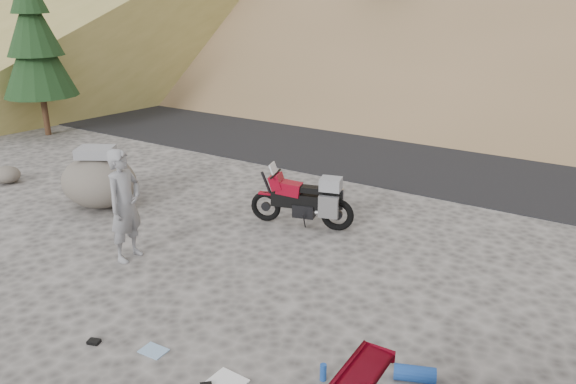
# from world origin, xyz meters

# --- Properties ---
(ground) EXTENTS (140.00, 140.00, 0.00)m
(ground) POSITION_xyz_m (0.00, 0.00, 0.00)
(ground) COLOR #484542
(ground) RESTS_ON ground
(road) EXTENTS (120.00, 7.00, 0.05)m
(road) POSITION_xyz_m (0.00, 9.00, 0.00)
(road) COLOR black
(road) RESTS_ON ground
(conifer_verge) EXTENTS (2.20, 2.20, 5.04)m
(conifer_verge) POSITION_xyz_m (-11.00, 4.50, 2.89)
(conifer_verge) COLOR #3B2115
(conifer_verge) RESTS_ON ground
(motorcycle) EXTENTS (2.03, 0.91, 1.23)m
(motorcycle) POSITION_xyz_m (-0.49, 2.70, 0.53)
(motorcycle) COLOR black
(motorcycle) RESTS_ON ground
(man) EXTENTS (0.54, 0.75, 1.94)m
(man) POSITION_xyz_m (-2.35, -0.10, 0.00)
(man) COLOR gray
(man) RESTS_ON ground
(boulder) EXTENTS (2.02, 1.86, 1.26)m
(boulder) POSITION_xyz_m (-4.71, 1.29, 0.55)
(boulder) COLOR #534E47
(boulder) RESTS_ON ground
(small_rock) EXTENTS (0.75, 0.70, 0.40)m
(small_rock) POSITION_xyz_m (-7.78, 1.09, 0.20)
(small_rock) COLOR #534E47
(small_rock) RESTS_ON ground
(gear_white_cloth) EXTENTS (0.44, 0.39, 0.01)m
(gear_white_cloth) POSITION_xyz_m (1.08, -1.78, 0.01)
(gear_white_cloth) COLOR white
(gear_white_cloth) RESTS_ON ground
(gear_blue_mat) EXTENTS (0.53, 0.36, 0.20)m
(gear_blue_mat) POSITION_xyz_m (2.93, -0.55, 0.10)
(gear_blue_mat) COLOR #194399
(gear_blue_mat) RESTS_ON ground
(gear_bottle) EXTENTS (0.10, 0.10, 0.22)m
(gear_bottle) POSITION_xyz_m (2.01, -1.12, 0.11)
(gear_bottle) COLOR #194399
(gear_bottle) RESTS_ON ground
(gear_glove_a) EXTENTS (0.18, 0.15, 0.04)m
(gear_glove_a) POSITION_xyz_m (-0.87, -2.09, 0.02)
(gear_glove_a) COLOR black
(gear_glove_a) RESTS_ON ground
(gear_blue_cloth) EXTENTS (0.35, 0.26, 0.01)m
(gear_blue_cloth) POSITION_xyz_m (-0.09, -1.80, 0.01)
(gear_blue_cloth) COLOR #81A4C7
(gear_blue_cloth) RESTS_ON ground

